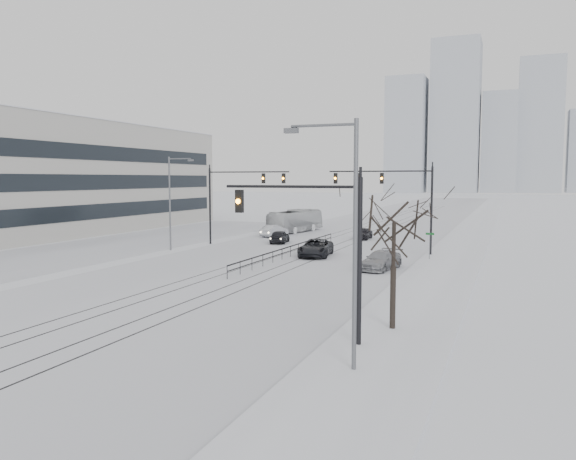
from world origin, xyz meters
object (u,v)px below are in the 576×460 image
Objects in this scene: sedan_sb_outer at (274,231)px; sedan_nb_right at (381,260)px; box_truck at (295,221)px; sedan_sb_inner at (280,237)px; sedan_nb_far at (363,234)px; traffic_mast_near at (322,236)px; bare_tree at (394,233)px; sedan_nb_front at (316,248)px.

sedan_nb_right reaches higher than sedan_sb_outer.
box_truck is (-16.67, 25.42, 0.74)m from sedan_nb_right.
sedan_nb_right reaches higher than sedan_sb_inner.
traffic_mast_near is at bearing -78.88° from sedan_nb_far.
box_truck is at bearing -87.79° from sedan_sb_inner.
sedan_nb_right is at bearing 125.28° from sedan_sb_inner.
sedan_nb_far is (-6.49, 20.49, -0.05)m from sedan_nb_right.
sedan_nb_right is 30.40m from box_truck.
sedan_sb_inner is 10.24m from sedan_nb_far.
bare_tree is 1.56× the size of sedan_nb_far.
sedan_nb_front is 1.12× the size of sedan_nb_right.
box_truck is at bearing 107.13° from sedan_nb_front.
sedan_sb_outer is 17.40m from sedan_nb_front.
box_truck is (0.38, 6.16, 0.75)m from sedan_sb_outer.
bare_tree is at bearing -65.05° from sedan_nb_right.
bare_tree is (2.41, 3.00, -0.07)m from traffic_mast_near.
sedan_sb_inner reaches higher than sedan_sb_outer.
sedan_nb_front is at bearing 124.96° from box_truck.
sedan_nb_right is at bearing -72.92° from sedan_nb_far.
box_truck is (-18.49, 45.40, -3.11)m from traffic_mast_near.
sedan_nb_front is at bearing 154.90° from sedan_nb_right.
bare_tree is 0.59× the size of box_truck.
sedan_nb_right is at bearing 132.72° from box_truck.
sedan_nb_right is (17.04, -19.26, 0.02)m from sedan_sb_outer.
bare_tree is at bearing 110.10° from sedan_sb_inner.
traffic_mast_near is 3.85m from bare_tree.
traffic_mast_near is 26.82m from sedan_nb_front.
sedan_nb_front is (10.08, -14.19, 0.07)m from sedan_sb_outer.
sedan_nb_front is 8.62m from sedan_nb_right.
traffic_mast_near is at bearing 121.63° from box_truck.
sedan_nb_front reaches higher than sedan_sb_outer.
sedan_nb_right reaches higher than sedan_nb_far.
sedan_sb_outer is at bearing 95.98° from box_truck.
sedan_nb_right is at bearing 141.12° from sedan_sb_outer.
sedan_nb_far is (7.43, 7.05, -0.03)m from sedan_sb_inner.
traffic_mast_near is 49.12m from box_truck.
traffic_mast_near is 1.79× the size of sedan_nb_far.
traffic_mast_near is at bearing 104.49° from sedan_sb_inner.
traffic_mast_near is 1.43× the size of sedan_nb_right.
traffic_mast_near reaches higher than sedan_nb_far.
bare_tree reaches higher than box_truck.
bare_tree reaches higher than sedan_sb_outer.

